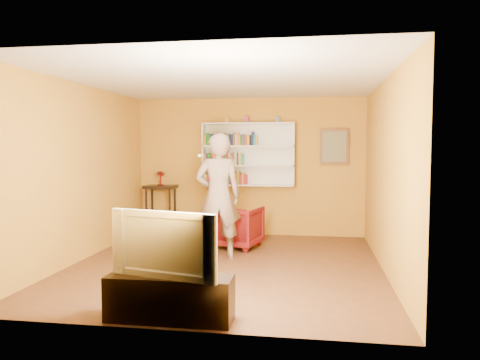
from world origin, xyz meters
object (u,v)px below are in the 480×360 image
object	(u,v)px
armchair	(237,227)
television	(169,243)
bookshelf	(249,155)
tv_cabinet	(170,298)
console_table	(161,194)
person	(218,196)
ruby_lustre	(160,175)

from	to	relation	value
armchair	television	world-z (taller)	television
bookshelf	tv_cabinet	distance (m)	4.86
console_table	person	bearing A→B (deg)	-49.68
tv_cabinet	television	distance (m)	0.56
tv_cabinet	armchair	bearing A→B (deg)	88.27
bookshelf	tv_cabinet	xyz separation A→B (m)	(-0.15, -4.66, -1.37)
person	tv_cabinet	distance (m)	2.77
television	tv_cabinet	bearing A→B (deg)	13.97
bookshelf	ruby_lustre	size ratio (longest dim) A/B	6.43
bookshelf	console_table	bearing A→B (deg)	-174.80
console_table	television	distance (m)	4.78
console_table	ruby_lustre	distance (m)	0.37
bookshelf	armchair	distance (m)	1.72
tv_cabinet	person	bearing A→B (deg)	91.13
bookshelf	ruby_lustre	xyz separation A→B (m)	(-1.75, -0.16, -0.41)
console_table	television	xyz separation A→B (m)	(1.61, -4.50, -0.02)
armchair	tv_cabinet	xyz separation A→B (m)	(-0.10, -3.47, -0.13)
person	television	distance (m)	2.68
console_table	armchair	distance (m)	2.05
bookshelf	person	bearing A→B (deg)	-95.77
bookshelf	tv_cabinet	size ratio (longest dim) A/B	1.41
console_table	tv_cabinet	world-z (taller)	console_table
ruby_lustre	television	bearing A→B (deg)	-70.37
person	tv_cabinet	bearing A→B (deg)	76.43
console_table	bookshelf	bearing A→B (deg)	5.20
ruby_lustre	television	world-z (taller)	ruby_lustre
bookshelf	armchair	world-z (taller)	bookshelf
ruby_lustre	tv_cabinet	distance (m)	4.87
person	bookshelf	bearing A→B (deg)	-110.46
person	console_table	bearing A→B (deg)	-64.37
console_table	person	size ratio (longest dim) A/B	0.50
armchair	television	bearing A→B (deg)	101.55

